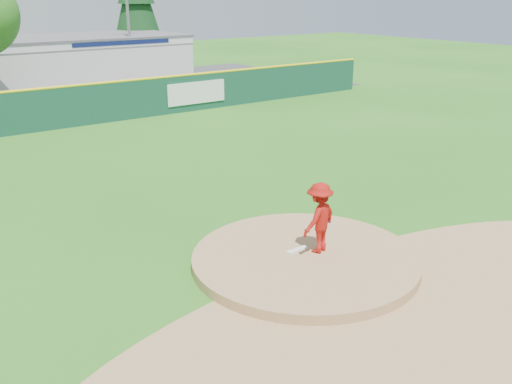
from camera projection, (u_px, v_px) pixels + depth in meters
ground at (305, 264)px, 13.89m from camera, size 120.00×120.00×0.00m
pitchers_mound at (305, 264)px, 13.89m from camera, size 5.50×5.50×0.50m
pitching_rubber at (297, 250)px, 14.03m from camera, size 0.60×0.15×0.04m
infield_dirt_arc at (402, 317)px, 11.62m from camera, size 15.40×15.40×0.01m
parking_lot at (9, 102)px, 34.34m from camera, size 44.00×16.00×0.02m
pitcher at (319, 218)px, 13.73m from camera, size 1.26×0.92×1.76m
van at (157, 92)px, 33.28m from camera, size 5.41×2.70×1.47m
pool_building_grp at (75, 60)px, 40.94m from camera, size 15.20×8.20×3.31m
fence_banners at (0, 115)px, 25.69m from camera, size 24.20×0.04×1.20m
outfield_fence at (56, 107)px, 27.16m from camera, size 40.00×0.14×2.07m
conifer_tree at (136, 1)px, 46.62m from camera, size 4.40×4.40×9.50m
light_pole_right at (127, 3)px, 39.07m from camera, size 1.75×0.25×10.00m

